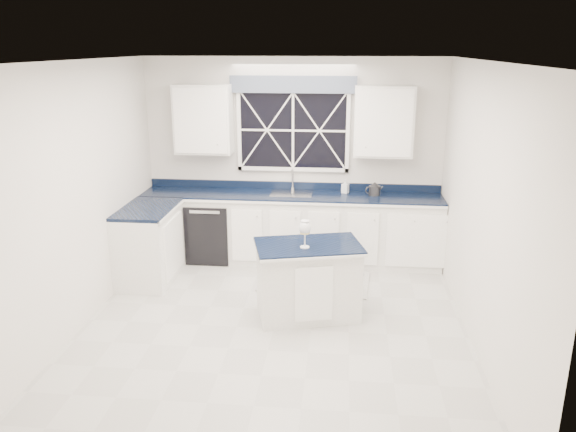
# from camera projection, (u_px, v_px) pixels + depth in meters

# --- Properties ---
(ground) EXTENTS (4.50, 4.50, 0.00)m
(ground) POSITION_uv_depth(u_px,v_px,m) (274.00, 329.00, 5.86)
(ground) COLOR #B7B8B3
(ground) RESTS_ON ground
(back_wall) EXTENTS (4.00, 0.10, 2.70)m
(back_wall) POSITION_uv_depth(u_px,v_px,m) (293.00, 159.00, 7.61)
(back_wall) COLOR silver
(back_wall) RESTS_ON ground
(base_cabinets) EXTENTS (3.99, 1.60, 0.90)m
(base_cabinets) POSITION_uv_depth(u_px,v_px,m) (265.00, 232.00, 7.46)
(base_cabinets) COLOR white
(base_cabinets) RESTS_ON ground
(countertop) EXTENTS (3.98, 0.64, 0.04)m
(countertop) POSITION_uv_depth(u_px,v_px,m) (291.00, 196.00, 7.45)
(countertop) COLOR black
(countertop) RESTS_ON base_cabinets
(dishwasher) EXTENTS (0.60, 0.58, 0.82)m
(dishwasher) POSITION_uv_depth(u_px,v_px,m) (211.00, 230.00, 7.70)
(dishwasher) COLOR black
(dishwasher) RESTS_ON ground
(window) EXTENTS (1.65, 0.09, 1.26)m
(window) POSITION_uv_depth(u_px,v_px,m) (293.00, 124.00, 7.42)
(window) COLOR black
(window) RESTS_ON ground
(upper_cabinets) EXTENTS (3.10, 0.34, 0.90)m
(upper_cabinets) POSITION_uv_depth(u_px,v_px,m) (292.00, 120.00, 7.28)
(upper_cabinets) COLOR white
(upper_cabinets) RESTS_ON ground
(faucet) EXTENTS (0.05, 0.20, 0.30)m
(faucet) POSITION_uv_depth(u_px,v_px,m) (293.00, 179.00, 7.58)
(faucet) COLOR #B3B4B6
(faucet) RESTS_ON countertop
(island) EXTENTS (1.23, 0.92, 0.82)m
(island) POSITION_uv_depth(u_px,v_px,m) (308.00, 280.00, 6.04)
(island) COLOR white
(island) RESTS_ON ground
(rug) EXTENTS (1.40, 0.92, 0.02)m
(rug) POSITION_uv_depth(u_px,v_px,m) (315.00, 281.00, 7.01)
(rug) COLOR #AAAAA5
(rug) RESTS_ON ground
(kettle) EXTENTS (0.24, 0.19, 0.18)m
(kettle) POSITION_uv_depth(u_px,v_px,m) (374.00, 189.00, 7.38)
(kettle) COLOR #313133
(kettle) RESTS_ON countertop
(wine_glass) EXTENTS (0.12, 0.12, 0.29)m
(wine_glass) POSITION_uv_depth(u_px,v_px,m) (305.00, 229.00, 5.77)
(wine_glass) COLOR white
(wine_glass) RESTS_ON island
(soap_bottle) EXTENTS (0.11, 0.11, 0.18)m
(soap_bottle) POSITION_uv_depth(u_px,v_px,m) (345.00, 186.00, 7.48)
(soap_bottle) COLOR silver
(soap_bottle) RESTS_ON countertop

